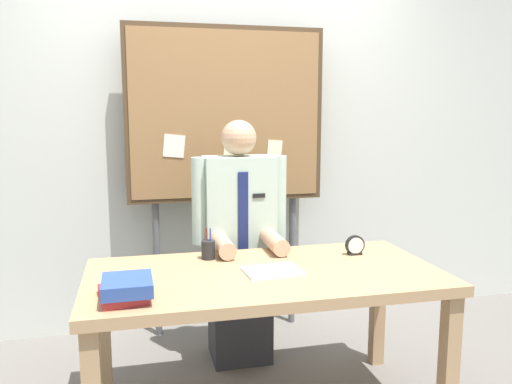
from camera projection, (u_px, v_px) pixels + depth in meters
The scene contains 8 objects.
back_wall at pixel (221, 129), 3.48m from camera, with size 6.40×0.08×2.70m, color silver.
desk at pixel (265, 288), 2.43m from camera, with size 1.65×0.82×0.72m.
person at pixel (240, 251), 2.99m from camera, with size 0.55×0.56×1.42m.
bulletin_board at pixel (226, 119), 3.27m from camera, with size 1.27×0.09×2.00m.
book_stack at pixel (126, 289), 2.04m from camera, with size 0.22×0.26×0.09m.
open_notebook at pixel (273, 271), 2.40m from camera, with size 0.26×0.19×0.01m, color white.
desk_clock at pixel (355, 246), 2.69m from camera, with size 0.10×0.04×0.10m.
pen_holder at pixel (208, 250), 2.61m from camera, with size 0.07×0.07×0.16m.
Camera 1 is at (-0.58, -2.25, 1.46)m, focal length 36.09 mm.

